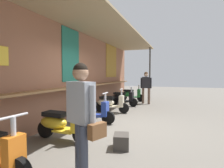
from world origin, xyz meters
The scene contains 10 objects.
ground_plane centered at (0.00, 0.00, 0.00)m, with size 36.56×36.56×0.00m, color #605B54.
market_stall_facade centered at (0.00, 1.89, 1.82)m, with size 13.06×2.17×3.31m.
scooter_yellow centered at (-1.65, 1.08, 0.39)m, with size 0.46×1.40×0.97m.
scooter_blue centered at (-0.04, 1.08, 0.39)m, with size 0.46×1.40×0.97m.
scooter_cream centered at (1.63, 1.08, 0.39)m, with size 0.50×1.40×0.97m.
scooter_black centered at (3.29, 1.08, 0.39)m, with size 0.48×1.40×0.97m.
scooter_green centered at (4.98, 1.08, 0.39)m, with size 0.47×1.40×0.97m.
shopper_with_handbag centered at (-2.89, -0.21, 1.03)m, with size 0.43×0.67×1.68m.
shopper_browsing centered at (4.32, 0.09, 1.02)m, with size 0.24×0.57×1.66m.
merchandise_crate centered at (-1.61, -0.41, 0.15)m, with size 0.38×0.31×0.29m, color #3D3833.
Camera 1 is at (-5.15, -1.50, 1.52)m, focal length 29.38 mm.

